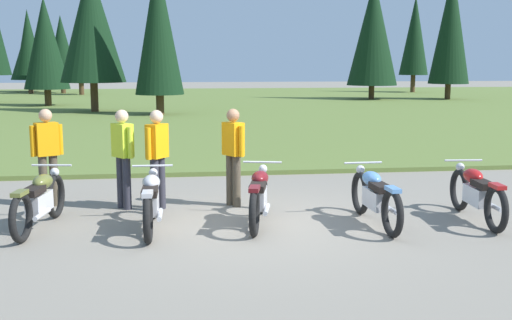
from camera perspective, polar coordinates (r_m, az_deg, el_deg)
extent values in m
plane|color=gray|center=(9.53, 0.46, -5.91)|extent=(140.00, 140.00, 0.00)
cube|color=#5B7033|center=(35.38, -5.23, 5.01)|extent=(80.00, 44.00, 0.10)
cylinder|color=#47331E|center=(36.05, -18.49, 5.39)|extent=(0.36, 0.36, 1.01)
cone|color=black|center=(36.01, -18.73, 10.10)|extent=(2.43, 2.43, 4.93)
cylinder|color=#47331E|center=(28.70, -8.77, 4.95)|extent=(0.36, 0.36, 1.01)
cone|color=black|center=(28.68, -8.94, 12.03)|extent=(2.20, 2.20, 6.07)
cylinder|color=#47331E|center=(42.11, 17.13, 5.95)|extent=(0.36, 0.36, 1.10)
cone|color=black|center=(42.13, 17.40, 11.62)|extent=(2.55, 2.55, 7.25)
cylinder|color=#47331E|center=(53.78, -19.91, 6.36)|extent=(0.36, 0.36, 1.07)
cone|color=black|center=(53.75, -20.06, 9.23)|extent=(2.98, 2.98, 4.32)
cylinder|color=#47331E|center=(51.30, 14.15, 6.74)|extent=(0.36, 0.36, 1.47)
cone|color=black|center=(51.31, 14.32, 11.00)|extent=(2.26, 2.26, 6.15)
cylinder|color=#47331E|center=(31.05, -14.57, 5.52)|extent=(0.36, 0.36, 1.51)
cone|color=black|center=(31.06, -14.82, 11.98)|extent=(3.08, 3.08, 5.50)
cylinder|color=#47331E|center=(50.50, -19.92, 6.47)|extent=(0.36, 0.36, 1.49)
cone|color=black|center=(50.49, -20.11, 10.08)|extent=(2.00, 2.00, 4.88)
cylinder|color=#47331E|center=(47.61, -15.69, 6.57)|extent=(0.36, 0.36, 1.53)
cone|color=black|center=(47.59, -15.83, 9.91)|extent=(2.08, 2.08, 4.01)
cylinder|color=#47331E|center=(50.41, -17.24, 6.76)|extent=(0.36, 0.36, 1.78)
cone|color=black|center=(50.41, -17.40, 10.16)|extent=(2.01, 2.01, 4.23)
cylinder|color=#47331E|center=(40.92, 10.51, 6.05)|extent=(0.36, 0.36, 1.00)
cone|color=black|center=(40.92, 10.67, 11.47)|extent=(3.19, 3.19, 6.73)
torus|color=black|center=(10.36, -17.88, -3.15)|extent=(0.20, 0.71, 0.70)
torus|color=black|center=(9.09, -20.70, -4.97)|extent=(0.20, 0.71, 0.70)
cube|color=silver|center=(9.71, -19.21, -3.71)|extent=(0.29, 0.66, 0.28)
ellipsoid|color=brown|center=(9.82, -18.94, -1.89)|extent=(0.33, 0.51, 0.22)
cube|color=black|center=(9.46, -19.73, -2.70)|extent=(0.29, 0.51, 0.10)
cube|color=brown|center=(9.01, -20.82, -2.87)|extent=(0.18, 0.34, 0.06)
cylinder|color=silver|center=(10.18, -18.20, -0.46)|extent=(0.62, 0.12, 0.03)
sphere|color=silver|center=(10.31, -17.94, -1.06)|extent=(0.14, 0.14, 0.14)
cylinder|color=silver|center=(9.41, -19.00, -4.72)|extent=(0.15, 0.55, 0.07)
torus|color=black|center=(9.95, -9.34, -3.32)|extent=(0.11, 0.70, 0.70)
torus|color=black|center=(8.59, -9.85, -5.29)|extent=(0.11, 0.70, 0.70)
cube|color=silver|center=(9.26, -9.59, -3.93)|extent=(0.21, 0.64, 0.28)
ellipsoid|color=#B7B7BC|center=(9.38, -9.57, -2.02)|extent=(0.27, 0.48, 0.22)
cube|color=black|center=(9.00, -9.71, -2.88)|extent=(0.23, 0.48, 0.10)
cube|color=#B7B7BC|center=(8.51, -9.91, -3.07)|extent=(0.15, 0.32, 0.06)
cylinder|color=silver|center=(9.76, -9.45, -0.52)|extent=(0.62, 0.04, 0.03)
sphere|color=silver|center=(9.90, -9.39, -1.15)|extent=(0.14, 0.14, 0.14)
cylinder|color=silver|center=(8.98, -8.79, -4.97)|extent=(0.08, 0.55, 0.07)
torus|color=black|center=(10.17, 0.63, -2.94)|extent=(0.25, 0.70, 0.70)
torus|color=black|center=(8.81, -0.14, -4.81)|extent=(0.25, 0.70, 0.70)
cube|color=silver|center=(9.47, 0.27, -3.51)|extent=(0.34, 0.67, 0.28)
ellipsoid|color=maroon|center=(9.59, 0.37, -1.65)|extent=(0.36, 0.53, 0.22)
cube|color=black|center=(9.21, 0.15, -2.47)|extent=(0.32, 0.52, 0.10)
cube|color=maroon|center=(8.73, -0.15, -2.64)|extent=(0.21, 0.34, 0.06)
cylinder|color=silver|center=(9.98, 0.59, -0.19)|extent=(0.61, 0.17, 0.03)
sphere|color=silver|center=(10.11, 0.64, -0.81)|extent=(0.14, 0.14, 0.14)
cylinder|color=silver|center=(9.19, 0.97, -4.54)|extent=(0.19, 0.55, 0.07)
torus|color=black|center=(10.25, 9.52, -2.97)|extent=(0.12, 0.70, 0.70)
torus|color=black|center=(8.96, 12.36, -4.77)|extent=(0.12, 0.70, 0.70)
cube|color=silver|center=(9.59, 10.85, -3.52)|extent=(0.22, 0.65, 0.28)
ellipsoid|color=#598CC6|center=(9.70, 10.54, -1.68)|extent=(0.27, 0.49, 0.22)
cube|color=black|center=(9.34, 11.34, -2.49)|extent=(0.23, 0.49, 0.10)
cube|color=#598CC6|center=(8.89, 12.43, -2.64)|extent=(0.15, 0.32, 0.06)
cylinder|color=silver|center=(10.06, 9.77, -0.24)|extent=(0.62, 0.05, 0.03)
sphere|color=silver|center=(10.20, 9.54, -0.86)|extent=(0.14, 0.14, 0.14)
cylinder|color=silver|center=(9.39, 12.26, -4.46)|extent=(0.09, 0.55, 0.07)
torus|color=black|center=(10.88, 18.12, -2.60)|extent=(0.15, 0.71, 0.70)
torus|color=black|center=(9.62, 21.11, -4.23)|extent=(0.15, 0.71, 0.70)
cube|color=silver|center=(10.24, 19.54, -3.09)|extent=(0.25, 0.65, 0.28)
ellipsoid|color=#AD1919|center=(10.35, 19.24, -1.37)|extent=(0.29, 0.50, 0.22)
cube|color=black|center=(10.00, 20.08, -2.12)|extent=(0.25, 0.49, 0.10)
cube|color=#AD1919|center=(9.55, 21.23, -2.25)|extent=(0.16, 0.33, 0.06)
cylinder|color=silver|center=(10.70, 18.44, -0.03)|extent=(0.62, 0.08, 0.03)
sphere|color=silver|center=(10.83, 18.18, -0.61)|extent=(0.14, 0.14, 0.14)
cylinder|color=silver|center=(10.04, 20.90, -3.98)|extent=(0.11, 0.55, 0.07)
cylinder|color=#2D2D38|center=(10.44, -9.25, -2.24)|extent=(0.14, 0.14, 0.88)
cylinder|color=#2D2D38|center=(10.58, -8.67, -2.08)|extent=(0.14, 0.14, 0.88)
cube|color=orange|center=(10.40, -9.05, 1.74)|extent=(0.39, 0.42, 0.56)
sphere|color=beige|center=(10.35, -9.11, 3.93)|extent=(0.22, 0.22, 0.22)
cylinder|color=orange|center=(10.22, -9.82, 1.48)|extent=(0.09, 0.09, 0.52)
cylinder|color=orange|center=(10.58, -8.31, 1.77)|extent=(0.09, 0.09, 0.52)
cylinder|color=#2D2D38|center=(10.62, -11.74, -2.12)|extent=(0.14, 0.14, 0.88)
cylinder|color=#2D2D38|center=(10.77, -12.25, -1.98)|extent=(0.14, 0.14, 0.88)
cube|color=#C6E52D|center=(10.59, -12.12, 1.78)|extent=(0.39, 0.42, 0.56)
sphere|color=beige|center=(10.55, -12.19, 3.93)|extent=(0.22, 0.22, 0.22)
cylinder|color=#C6E52D|center=(10.40, -11.44, 1.56)|extent=(0.09, 0.09, 0.52)
cylinder|color=#C6E52D|center=(10.78, -12.77, 1.77)|extent=(0.09, 0.09, 0.52)
cylinder|color=#4C4233|center=(11.23, -18.00, -1.78)|extent=(0.14, 0.14, 0.88)
cylinder|color=#4C4233|center=(11.18, -18.88, -1.87)|extent=(0.14, 0.14, 0.88)
cube|color=orange|center=(11.10, -18.62, 1.83)|extent=(0.42, 0.36, 0.56)
sphere|color=tan|center=(11.06, -18.72, 3.88)|extent=(0.22, 0.22, 0.22)
cylinder|color=orange|center=(11.16, -17.48, 1.82)|extent=(0.09, 0.09, 0.52)
cylinder|color=orange|center=(11.04, -19.76, 1.63)|extent=(0.09, 0.09, 0.52)
cylinder|color=#4C4233|center=(10.60, -1.79, -1.96)|extent=(0.14, 0.14, 0.88)
cylinder|color=#4C4233|center=(10.74, -2.37, -1.82)|extent=(0.14, 0.14, 0.88)
cube|color=orange|center=(10.56, -2.10, 1.95)|extent=(0.38, 0.42, 0.56)
sphere|color=#9E7051|center=(10.52, -2.12, 4.11)|extent=(0.22, 0.22, 0.22)
cylinder|color=orange|center=(10.38, -1.34, 1.72)|extent=(0.09, 0.09, 0.52)
cylinder|color=orange|center=(10.74, -2.84, 1.96)|extent=(0.09, 0.09, 0.52)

